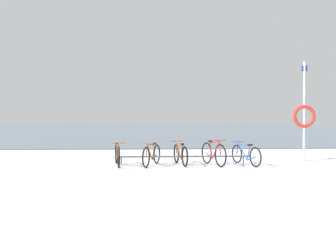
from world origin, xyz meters
name	(u,v)px	position (x,y,z in m)	size (l,w,h in m)	color
ground	(151,128)	(0.00, 53.90, -0.04)	(80.00, 132.00, 0.08)	white
bike_rack	(183,157)	(1.07, 3.73, 0.27)	(4.42, 0.07, 0.31)	#4C5156
bicycle_0	(117,155)	(-1.04, 3.72, 0.35)	(0.47, 1.71, 0.77)	black
bicycle_1	(152,155)	(0.06, 3.67, 0.35)	(0.67, 1.65, 0.76)	black
bicycle_2	(180,154)	(1.00, 3.84, 0.34)	(0.48, 1.71, 0.76)	black
bicycle_3	(213,154)	(2.05, 3.63, 0.38)	(0.62, 1.61, 0.84)	black
bicycle_4	(246,155)	(3.12, 3.66, 0.34)	(0.64, 1.65, 0.74)	black
rescue_post	(304,114)	(5.50, 4.65, 1.67)	(0.83, 0.13, 3.55)	silver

